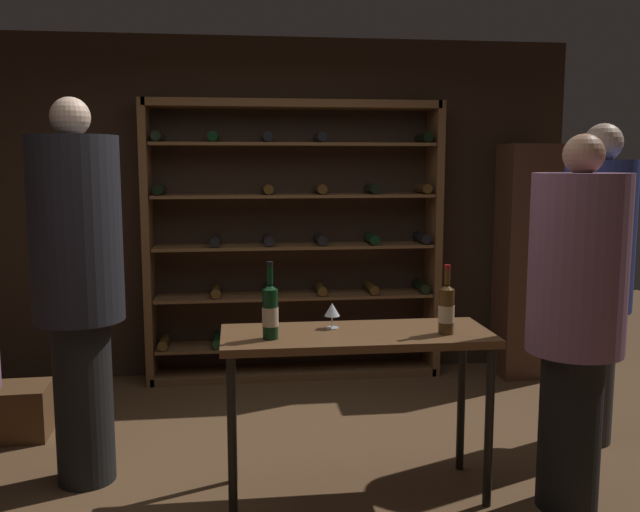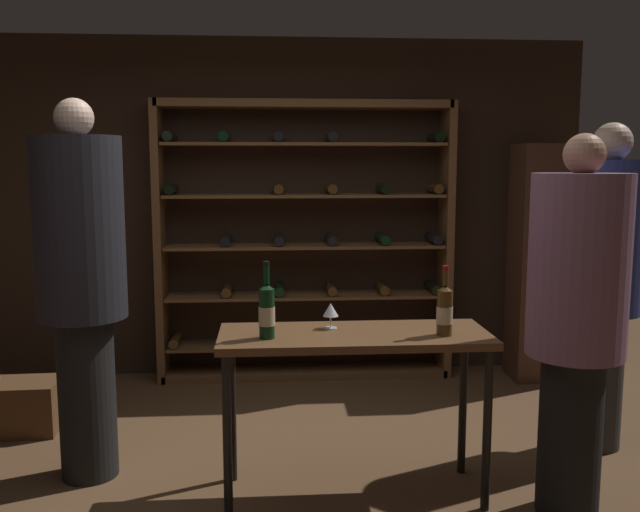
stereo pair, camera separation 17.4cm
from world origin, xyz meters
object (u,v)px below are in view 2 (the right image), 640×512
wine_rack (307,243)px  tasting_table (354,352)px  wine_glass_stemmed_right (331,311)px  display_cabinet (541,263)px  person_guest_plum_blouse (81,273)px  wine_crate (21,406)px  person_guest_blue_shirt (605,271)px  person_host_in_suit (576,310)px  wine_bottle_amber_reserve (445,310)px  wine_bottle_red_label (267,311)px

wine_rack → tasting_table: size_ratio=1.70×
wine_rack → wine_glass_stemmed_right: 1.93m
wine_rack → display_cabinet: wine_rack is taller
wine_rack → display_cabinet: size_ratio=1.25×
wine_rack → person_guest_plum_blouse: (-1.30, -1.70, 0.05)m
wine_crate → person_guest_plum_blouse: bearing=-48.1°
person_guest_blue_shirt → display_cabinet: size_ratio=1.04×
person_guest_blue_shirt → person_host_in_suit: 0.93m
wine_glass_stemmed_right → person_host_in_suit: bearing=-17.6°
person_guest_plum_blouse → display_cabinet: size_ratio=1.10×
wine_bottle_amber_reserve → wine_bottle_red_label: size_ratio=0.92×
person_guest_plum_blouse → wine_bottle_red_label: bearing=-177.4°
wine_glass_stemmed_right → person_guest_blue_shirt: bearing=13.6°
wine_glass_stemmed_right → wine_bottle_amber_reserve: bearing=-18.7°
wine_crate → wine_bottle_amber_reserve: size_ratio=1.37×
wine_bottle_amber_reserve → wine_glass_stemmed_right: 0.58m
tasting_table → wine_glass_stemmed_right: 0.24m
person_guest_plum_blouse → person_guest_blue_shirt: bearing=-151.6°
person_guest_blue_shirt → person_host_in_suit: size_ratio=1.05×
person_host_in_suit → display_cabinet: 2.22m
wine_rack → wine_bottle_red_label: wine_rack is taller
tasting_table → person_guest_blue_shirt: (1.56, 0.51, 0.31)m
display_cabinet → person_guest_blue_shirt: bearing=-96.8°
display_cabinet → wine_crate: bearing=-167.2°
person_guest_plum_blouse → display_cabinet: bearing=-129.2°
display_cabinet → wine_bottle_amber_reserve: (-1.28, -1.94, 0.06)m
person_guest_plum_blouse → wine_bottle_amber_reserve: 1.92m
person_guest_blue_shirt → wine_glass_stemmed_right: person_guest_blue_shirt is taller
wine_crate → person_guest_blue_shirt: bearing=-7.9°
person_host_in_suit → wine_crate: person_host_in_suit is taller
person_guest_blue_shirt → wine_bottle_red_label: person_guest_blue_shirt is taller
tasting_table → person_guest_plum_blouse: (-1.43, 0.33, 0.37)m
tasting_table → person_host_in_suit: 1.09m
tasting_table → wine_crate: (-2.03, 1.00, -0.60)m
display_cabinet → wine_bottle_amber_reserve: bearing=-123.4°
wine_crate → wine_bottle_red_label: wine_bottle_red_label is taller
person_host_in_suit → wine_glass_stemmed_right: (-1.14, 0.36, -0.06)m
tasting_table → wine_glass_stemmed_right: (-0.11, 0.10, 0.19)m
wine_glass_stemmed_right → wine_crate: bearing=154.9°
display_cabinet → wine_glass_stemmed_right: 2.53m
wine_bottle_red_label → wine_bottle_amber_reserve: bearing=-0.6°
tasting_table → wine_glass_stemmed_right: bearing=137.8°
person_guest_blue_shirt → wine_bottle_red_label: (-2.00, -0.58, -0.08)m
wine_rack → person_guest_blue_shirt: (1.68, -1.52, -0.01)m
person_host_in_suit → person_guest_plum_blouse: size_ratio=0.90×
person_guest_blue_shirt → person_host_in_suit: bearing=117.2°
person_host_in_suit → display_cabinet: (0.69, 2.11, -0.09)m
person_host_in_suit → wine_bottle_amber_reserve: (-0.59, 0.18, -0.03)m
person_host_in_suit → display_cabinet: bearing=2.8°
wine_rack → tasting_table: 2.06m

